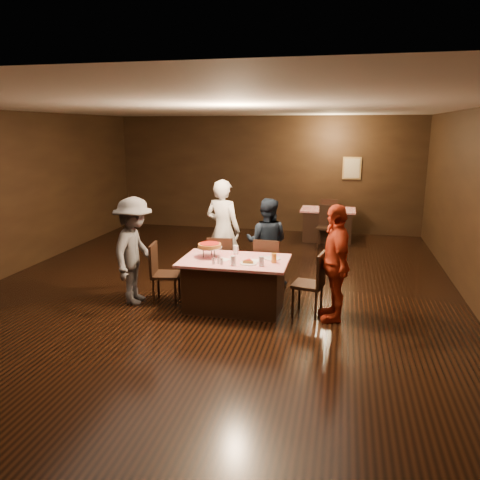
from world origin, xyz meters
name	(u,v)px	position (x,y,z in m)	size (l,w,h in m)	color
room	(216,163)	(0.00, 0.01, 2.14)	(10.00, 10.04, 3.02)	black
main_table	(235,284)	(0.47, -0.71, 0.39)	(1.60, 1.00, 0.77)	#B20B1D
back_table	(327,225)	(1.68, 4.15, 0.39)	(1.30, 0.90, 0.77)	#AE0B14
chair_far_left	(222,263)	(0.07, 0.04, 0.47)	(0.42, 0.42, 0.95)	black
chair_far_right	(269,266)	(0.87, 0.04, 0.47)	(0.42, 0.42, 0.95)	black
chair_end_left	(166,273)	(-0.63, -0.71, 0.47)	(0.42, 0.42, 0.95)	black
chair_end_right	(308,283)	(1.57, -0.71, 0.47)	(0.42, 0.42, 0.95)	black
chair_back_near	(326,227)	(1.68, 3.45, 0.47)	(0.42, 0.42, 0.95)	black
chair_back_far	(328,217)	(1.68, 4.75, 0.47)	(0.42, 0.42, 0.95)	black
diner_white_jacket	(223,230)	(-0.05, 0.60, 0.91)	(0.66, 0.44, 1.82)	white
diner_navy_hoodie	(267,242)	(0.76, 0.49, 0.77)	(0.74, 0.58, 1.53)	black
diner_grey_knit	(135,251)	(-1.10, -0.80, 0.84)	(1.08, 0.62, 1.67)	#525357
diner_red_shirt	(335,263)	(1.95, -0.81, 0.84)	(0.98, 0.41, 1.67)	#A93017
pizza_stand	(210,245)	(0.07, -0.66, 0.95)	(0.38, 0.38, 0.22)	black
plate_with_slice	(249,262)	(0.72, -0.89, 0.80)	(0.25, 0.25, 0.06)	white
plate_empty	(272,258)	(1.02, -0.56, 0.78)	(0.25, 0.25, 0.01)	white
glass_front_left	(233,261)	(0.52, -1.01, 0.84)	(0.08, 0.08, 0.14)	silver
glass_front_right	(261,261)	(0.92, -0.96, 0.84)	(0.08, 0.08, 0.14)	silver
glass_amber	(274,258)	(1.07, -0.76, 0.84)	(0.08, 0.08, 0.14)	#BF7F26
glass_back	(236,250)	(0.42, -0.41, 0.84)	(0.08, 0.08, 0.14)	silver
condiments	(218,261)	(0.29, -1.00, 0.82)	(0.17, 0.10, 0.09)	silver
napkin_center	(254,260)	(0.77, -0.71, 0.77)	(0.16, 0.16, 0.01)	white
napkin_left	(224,260)	(0.32, -0.76, 0.77)	(0.16, 0.16, 0.01)	white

